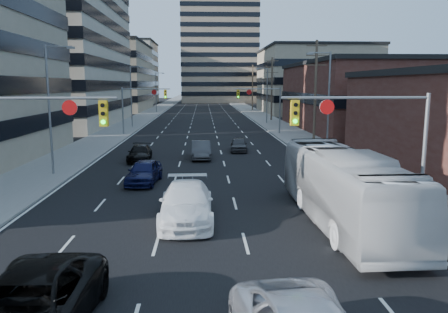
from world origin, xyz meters
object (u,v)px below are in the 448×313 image
object	(u,v)px
white_van	(186,203)
sedan_blue	(144,172)
transit_bus	(343,187)
black_pickup	(27,309)

from	to	relation	value
white_van	sedan_blue	distance (m)	8.60
white_van	transit_bus	xyz separation A→B (m)	(7.20, -0.69, 0.84)
white_van	black_pickup	bearing A→B (deg)	-111.27
white_van	transit_bus	size ratio (longest dim) A/B	0.49
black_pickup	white_van	distance (m)	10.27
black_pickup	transit_bus	world-z (taller)	transit_bus
black_pickup	sedan_blue	bearing A→B (deg)	89.42
transit_bus	sedan_blue	size ratio (longest dim) A/B	2.73
black_pickup	sedan_blue	distance (m)	17.68
transit_bus	sedan_blue	distance (m)	13.49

